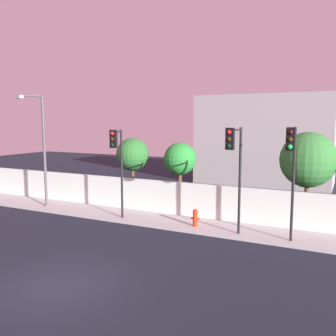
% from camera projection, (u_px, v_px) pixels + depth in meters
% --- Properties ---
extents(ground_plane, '(80.00, 80.00, 0.00)m').
position_uv_depth(ground_plane, '(58.00, 285.00, 11.84)').
color(ground_plane, black).
extents(sidewalk, '(36.00, 2.40, 0.15)m').
position_uv_depth(sidewalk, '(170.00, 222.00, 19.12)').
color(sidewalk, '#AFAFAF').
rests_on(sidewalk, ground).
extents(perimeter_wall, '(36.00, 0.18, 1.80)m').
position_uv_depth(perimeter_wall, '(180.00, 199.00, 20.14)').
color(perimeter_wall, silver).
rests_on(perimeter_wall, sidewalk).
extents(traffic_light_left, '(0.36, 1.07, 4.67)m').
position_uv_depth(traffic_light_left, '(117.00, 155.00, 18.80)').
color(traffic_light_left, black).
rests_on(traffic_light_left, sidewalk).
extents(traffic_light_center, '(0.35, 1.72, 4.83)m').
position_uv_depth(traffic_light_center, '(235.00, 158.00, 15.72)').
color(traffic_light_center, black).
rests_on(traffic_light_center, sidewalk).
extents(traffic_light_right, '(0.34, 1.62, 4.86)m').
position_uv_depth(traffic_light_right, '(292.00, 160.00, 14.74)').
color(traffic_light_right, black).
rests_on(traffic_light_right, sidewalk).
extents(street_lamp_curbside, '(0.74, 1.66, 6.58)m').
position_uv_depth(street_lamp_curbside, '(41.00, 142.00, 21.63)').
color(street_lamp_curbside, '#4C4C51').
rests_on(street_lamp_curbside, sidewalk).
extents(fire_hydrant, '(0.44, 0.26, 0.86)m').
position_uv_depth(fire_hydrant, '(195.00, 217.00, 17.95)').
color(fire_hydrant, red).
rests_on(fire_hydrant, sidewalk).
extents(roadside_tree_leftmost, '(2.04, 2.04, 4.21)m').
position_uv_depth(roadside_tree_leftmost, '(133.00, 155.00, 23.07)').
color(roadside_tree_leftmost, brown).
rests_on(roadside_tree_leftmost, ground).
extents(roadside_tree_midleft, '(1.90, 1.90, 4.01)m').
position_uv_depth(roadside_tree_midleft, '(180.00, 159.00, 21.64)').
color(roadside_tree_midleft, brown).
rests_on(roadside_tree_midleft, ground).
extents(roadside_tree_midright, '(2.80, 2.80, 4.73)m').
position_uv_depth(roadside_tree_midright, '(308.00, 160.00, 18.48)').
color(roadside_tree_midright, brown).
rests_on(roadside_tree_midright, ground).
extents(low_building_distant, '(10.95, 6.00, 7.39)m').
position_uv_depth(low_building_distant, '(266.00, 140.00, 31.51)').
color(low_building_distant, '#9D9D9D').
rests_on(low_building_distant, ground).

